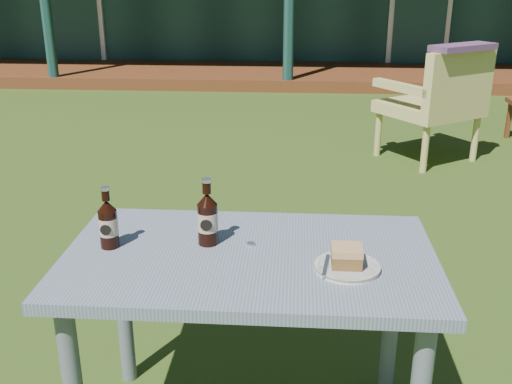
# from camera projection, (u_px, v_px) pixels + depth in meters

# --- Properties ---
(ground) EXTENTS (80.00, 80.00, 0.00)m
(ground) POSITION_uv_depth(u_px,v_px,m) (271.00, 243.00, 3.67)
(ground) COLOR #334916
(cafe_table) EXTENTS (1.20, 0.70, 0.72)m
(cafe_table) POSITION_uv_depth(u_px,v_px,m) (250.00, 281.00, 1.96)
(cafe_table) COLOR slate
(cafe_table) RESTS_ON ground
(plate) EXTENTS (0.20, 0.20, 0.01)m
(plate) POSITION_uv_depth(u_px,v_px,m) (347.00, 267.00, 1.83)
(plate) COLOR silver
(plate) RESTS_ON cafe_table
(cake_slice) EXTENTS (0.09, 0.09, 0.06)m
(cake_slice) POSITION_uv_depth(u_px,v_px,m) (347.00, 256.00, 1.81)
(cake_slice) COLOR brown
(cake_slice) RESTS_ON plate
(fork) EXTENTS (0.03, 0.14, 0.00)m
(fork) POSITION_uv_depth(u_px,v_px,m) (326.00, 265.00, 1.82)
(fork) COLOR silver
(fork) RESTS_ON plate
(cola_bottle_near) EXTENTS (0.07, 0.07, 0.23)m
(cola_bottle_near) POSITION_uv_depth(u_px,v_px,m) (208.00, 218.00, 1.97)
(cola_bottle_near) COLOR black
(cola_bottle_near) RESTS_ON cafe_table
(cola_bottle_far) EXTENTS (0.06, 0.06, 0.21)m
(cola_bottle_far) POSITION_uv_depth(u_px,v_px,m) (108.00, 223.00, 1.95)
(cola_bottle_far) COLOR black
(cola_bottle_far) RESTS_ON cafe_table
(bottle_cap) EXTENTS (0.03, 0.03, 0.01)m
(bottle_cap) POSITION_uv_depth(u_px,v_px,m) (251.00, 244.00, 1.98)
(bottle_cap) COLOR silver
(bottle_cap) RESTS_ON cafe_table
(armchair_left) EXTENTS (0.97, 0.96, 0.97)m
(armchair_left) POSITION_uv_depth(u_px,v_px,m) (438.00, 99.00, 5.04)
(armchair_left) COLOR tan
(armchair_left) RESTS_ON ground
(floral_throw) EXTENTS (0.59, 0.50, 0.05)m
(floral_throw) POSITION_uv_depth(u_px,v_px,m) (463.00, 47.00, 4.73)
(floral_throw) COLOR #553556
(floral_throw) RESTS_ON armchair_left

